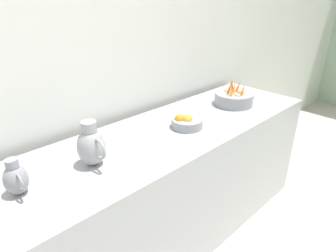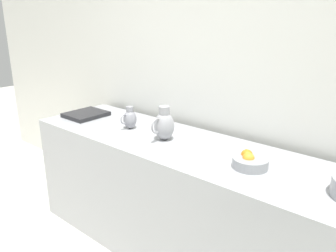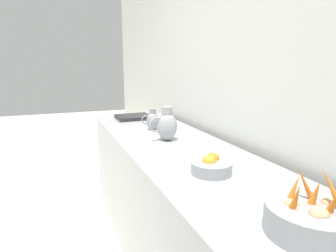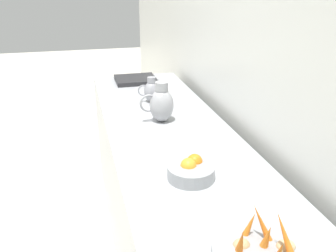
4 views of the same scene
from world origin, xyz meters
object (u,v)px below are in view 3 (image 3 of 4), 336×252
metal_pitcher_tall (167,125)px  metal_pitcher_short (152,120)px  vegetable_colander (312,218)px  orange_bowl (211,166)px

metal_pitcher_tall → metal_pitcher_short: 0.39m
metal_pitcher_short → metal_pitcher_tall: bearing=87.6°
vegetable_colander → metal_pitcher_short: 1.71m
orange_bowl → metal_pitcher_tall: metal_pitcher_tall is taller
orange_bowl → metal_pitcher_tall: size_ratio=0.85×
vegetable_colander → metal_pitcher_tall: metal_pitcher_tall is taller
vegetable_colander → orange_bowl: bearing=-86.8°
vegetable_colander → orange_bowl: 0.62m
metal_pitcher_tall → metal_pitcher_short: metal_pitcher_tall is taller
vegetable_colander → metal_pitcher_tall: size_ratio=1.24×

